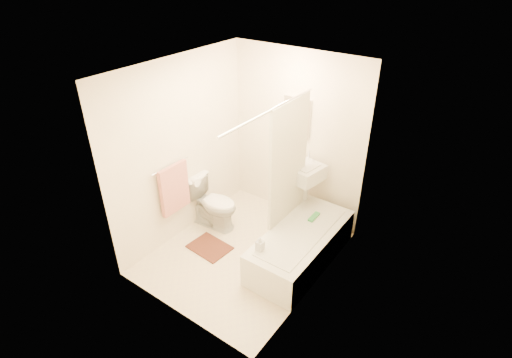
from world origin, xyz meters
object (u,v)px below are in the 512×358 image
Objects in this scene: toilet at (213,203)px; bathtub at (301,246)px; bath_mat at (210,247)px; sink at (300,192)px; soap_bottle at (260,244)px.

toilet is 0.47× the size of bathtub.
toilet is 0.64m from bath_mat.
sink is 1.23m from soap_bottle.
bath_mat is at bearing -111.86° from sink.
toilet is 1.23m from sink.
bath_mat is (-0.69, -1.14, -0.53)m from sink.
sink is at bearing 121.83° from bathtub.
bathtub is 3.00× the size of bath_mat.
soap_bottle is (0.18, -1.22, 0.00)m from sink.
bathtub is at bearing -48.87° from sink.
soap_bottle is (-0.23, -0.57, 0.31)m from bathtub.
soap_bottle is at bearing -4.95° from bath_mat.
bathtub is at bearing -92.11° from toilet.
bathtub is 1.22m from bath_mat.
bath_mat is (0.30, -0.44, -0.35)m from toilet.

